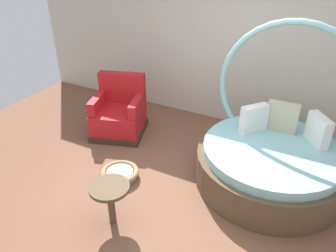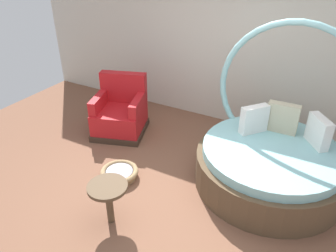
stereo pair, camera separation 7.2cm
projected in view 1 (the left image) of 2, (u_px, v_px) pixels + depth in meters
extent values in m
cube|color=brown|center=(172.00, 198.00, 4.06)|extent=(8.00, 8.00, 0.02)
cube|color=beige|center=(239.00, 44.00, 5.15)|extent=(8.00, 0.12, 2.74)
cylinder|color=brown|center=(269.00, 169.00, 4.21)|extent=(1.88, 1.88, 0.44)
cylinder|color=#8CC6CC|center=(272.00, 151.00, 4.07)|extent=(1.73, 1.73, 0.12)
torus|color=#8CC6CC|center=(288.00, 93.00, 4.17)|extent=(1.86, 0.08, 1.86)
cube|color=white|center=(318.00, 130.00, 4.03)|extent=(0.32, 0.37, 0.38)
cube|color=#BCB293|center=(282.00, 117.00, 4.30)|extent=(0.41, 0.13, 0.41)
cube|color=white|center=(254.00, 119.00, 4.29)|extent=(0.33, 0.37, 0.38)
cube|color=#38281E|center=(120.00, 130.00, 5.40)|extent=(1.01, 1.01, 0.10)
cube|color=red|center=(119.00, 119.00, 5.29)|extent=(0.96, 0.96, 0.34)
cube|color=red|center=(122.00, 87.00, 5.35)|extent=(0.77, 0.39, 0.50)
cube|color=red|center=(98.00, 102.00, 5.20)|extent=(0.33, 0.69, 0.22)
cube|color=red|center=(137.00, 104.00, 5.11)|extent=(0.33, 0.69, 0.22)
cylinder|color=#9E7F56|center=(120.00, 176.00, 4.38)|extent=(0.44, 0.44, 0.06)
torus|color=#9E7F56|center=(120.00, 172.00, 4.35)|extent=(0.51, 0.51, 0.07)
cylinder|color=gray|center=(120.00, 173.00, 4.35)|extent=(0.36, 0.36, 0.05)
cylinder|color=brown|center=(111.00, 206.00, 3.60)|extent=(0.08, 0.08, 0.48)
cylinder|color=brown|center=(109.00, 188.00, 3.47)|extent=(0.44, 0.44, 0.04)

